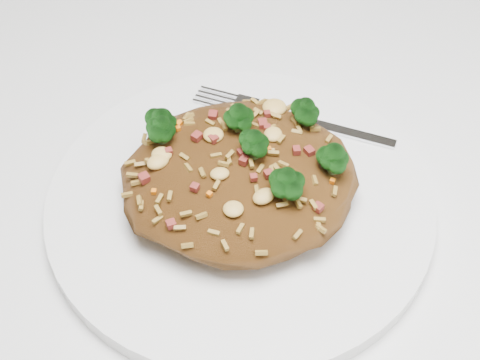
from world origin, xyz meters
The scene contains 4 objects.
dining_table centered at (0.00, 0.00, 0.66)m, with size 1.20×0.80×0.75m.
plate centered at (-0.07, 0.07, 0.76)m, with size 0.27×0.27×0.01m, color white.
fried_rice centered at (-0.07, 0.08, 0.79)m, with size 0.16×0.15×0.06m.
fork centered at (-0.01, 0.14, 0.77)m, with size 0.15×0.09×0.00m.
Camera 1 is at (-0.11, -0.23, 1.12)m, focal length 50.00 mm.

